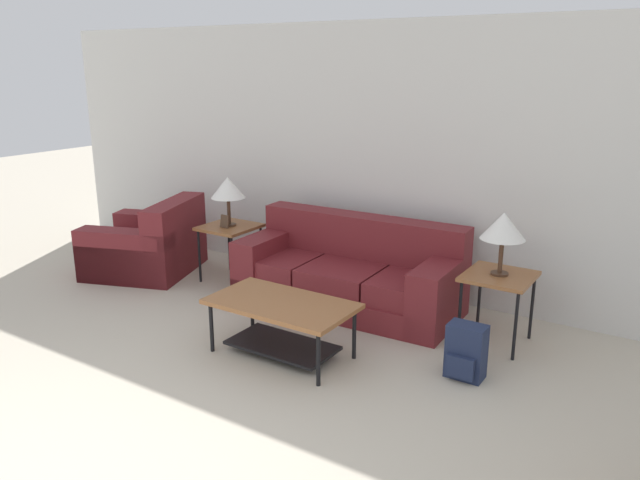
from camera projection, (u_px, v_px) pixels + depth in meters
name	position (u px, v px, depth m)	size (l,w,h in m)	color
wall_back	(401.00, 161.00, 5.97)	(9.17, 0.06, 2.60)	silver
couch	(349.00, 275.00, 5.83)	(2.11, 0.94, 0.82)	maroon
armchair	(148.00, 247.00, 6.79)	(1.32, 1.33, 0.80)	maroon
coffee_table	(282.00, 316.00, 4.82)	(1.13, 0.63, 0.45)	#935B33
side_table_left	(230.00, 231.00, 6.46)	(0.52, 0.55, 0.59)	#935B33
side_table_right	(499.00, 281.00, 4.98)	(0.52, 0.55, 0.59)	#935B33
table_lamp_left	(228.00, 188.00, 6.33)	(0.35, 0.35, 0.51)	#472D1E
table_lamp_right	(503.00, 227.00, 4.86)	(0.35, 0.35, 0.51)	#472D1E
backpack	(466.00, 352.00, 4.50)	(0.27, 0.25, 0.41)	#1E2847
picture_frame	(225.00, 221.00, 6.35)	(0.10, 0.04, 0.13)	#4C3828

